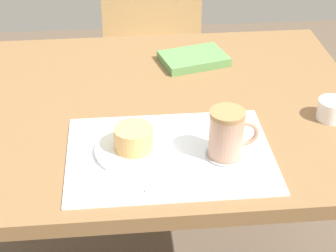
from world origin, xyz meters
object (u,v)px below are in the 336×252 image
pastry (134,138)px  coffee_mug (228,133)px  dining_table (157,131)px  sugar_bowl (332,110)px  small_book (194,59)px  pastry_plate (134,150)px  wooden_chair (153,55)px

pastry → coffee_mug: coffee_mug is taller
dining_table → sugar_bowl: size_ratio=15.12×
coffee_mug → small_book: (-0.01, 0.46, -0.05)m
pastry → dining_table: bearing=72.8°
dining_table → small_book: size_ratio=5.88×
pastry_plate → small_book: size_ratio=0.96×
pastry_plate → small_book: (0.19, 0.43, 0.00)m
wooden_chair → pastry_plate: size_ratio=5.46×
sugar_bowl → small_book: size_ratio=0.39×
wooden_chair → sugar_bowl: 0.96m
small_book → sugar_bowl: bearing=-63.6°
wooden_chair → pastry: wooden_chair is taller
wooden_chair → small_book: 0.57m
dining_table → wooden_chair: size_ratio=1.13×
dining_table → pastry: bearing=-107.2°
wooden_chair → sugar_bowl: wooden_chair is taller
dining_table → wooden_chair: 0.75m
wooden_chair → coffee_mug: (0.09, -0.98, 0.29)m
pastry_plate → pastry: 0.03m
wooden_chair → pastry_plate: 0.98m
sugar_bowl → wooden_chair: bearing=113.8°
wooden_chair → pastry_plate: wooden_chair is taller
pastry_plate → coffee_mug: (0.20, -0.03, 0.05)m
wooden_chair → coffee_mug: size_ratio=8.61×
dining_table → coffee_mug: bearing=-61.1°
pastry_plate → small_book: bearing=66.3°
dining_table → small_book: bearing=60.7°
pastry → wooden_chair: bearing=83.6°
pastry_plate → sugar_bowl: 0.49m
wooden_chair → small_book: size_ratio=5.22×
pastry_plate → small_book: 0.47m
dining_table → pastry_plate: 0.24m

